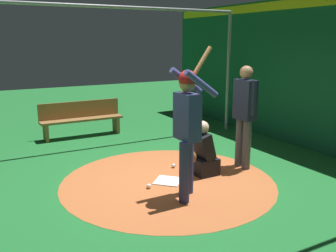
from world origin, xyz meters
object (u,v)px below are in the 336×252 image
object	(u,v)px
baseball_0	(149,186)
baseball_1	(173,166)
batter	(188,121)
umpire	(245,111)
baseball_2	(181,174)
home_plate	(168,181)
catcher	(203,154)
bench	(81,118)

from	to	relation	value
baseball_0	baseball_1	size ratio (longest dim) A/B	1.00
batter	umpire	distance (m)	1.73
baseball_1	baseball_2	size ratio (longest dim) A/B	1.00
home_plate	catcher	distance (m)	0.78
bench	baseball_2	world-z (taller)	bench
home_plate	bench	world-z (taller)	bench
catcher	bench	xyz separation A→B (m)	(1.09, -3.63, 0.07)
catcher	bench	size ratio (longest dim) A/B	0.49
bench	home_plate	bearing A→B (deg)	96.41
catcher	baseball_2	bearing A→B (deg)	-13.17
catcher	baseball_0	world-z (taller)	catcher
bench	catcher	bearing A→B (deg)	106.71
catcher	bench	bearing A→B (deg)	-73.29
catcher	bench	distance (m)	3.79
batter	baseball_0	world-z (taller)	batter
umpire	bench	world-z (taller)	umpire
bench	batter	bearing A→B (deg)	94.67
baseball_0	home_plate	bearing A→B (deg)	-163.95
baseball_1	umpire	bearing A→B (deg)	153.06
home_plate	catcher	size ratio (longest dim) A/B	0.44
bench	baseball_1	distance (m)	3.22
baseball_0	baseball_2	size ratio (longest dim) A/B	1.00
umpire	baseball_0	bearing A→B (deg)	2.46
home_plate	baseball_1	xyz separation A→B (m)	(-0.41, -0.54, 0.03)
baseball_1	baseball_2	world-z (taller)	same
home_plate	batter	world-z (taller)	batter
umpire	catcher	bearing A→B (deg)	-1.96
batter	catcher	xyz separation A→B (m)	(-0.74, -0.68, -0.79)
batter	catcher	distance (m)	1.28
batter	catcher	size ratio (longest dim) A/B	2.30
home_plate	baseball_2	size ratio (longest dim) A/B	5.68
batter	umpire	xyz separation A→B (m)	(-1.60, -0.65, -0.11)
batter	baseball_2	world-z (taller)	batter
bench	baseball_1	xyz separation A→B (m)	(-0.82, 3.09, -0.41)
catcher	batter	bearing A→B (deg)	42.66
umpire	baseball_0	size ratio (longest dim) A/B	25.20
baseball_0	baseball_1	distance (m)	1.06
baseball_2	home_plate	bearing A→B (deg)	15.15
bench	baseball_2	xyz separation A→B (m)	(-0.71, 3.55, -0.41)
home_plate	batter	distance (m)	1.35
baseball_0	baseball_2	xyz separation A→B (m)	(-0.72, -0.20, 0.00)
batter	baseball_0	bearing A→B (deg)	-57.74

